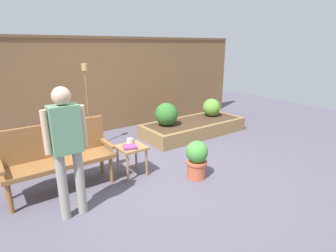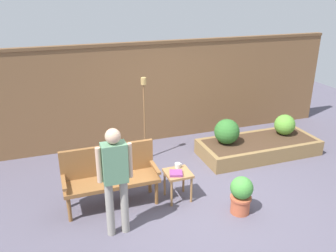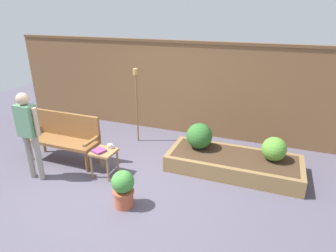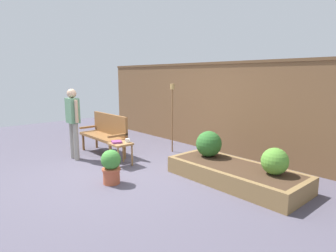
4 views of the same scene
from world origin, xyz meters
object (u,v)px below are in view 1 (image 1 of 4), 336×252
at_px(garden_bench, 57,152).
at_px(shrub_far_corner, 212,107).
at_px(book_on_table, 130,147).
at_px(person_by_bench, 67,143).
at_px(side_table, 132,151).
at_px(shrub_near_bench, 166,114).
at_px(tiki_torch, 86,91).
at_px(cup_on_table, 130,141).
at_px(potted_boxwood, 197,158).

height_order(garden_bench, shrub_far_corner, garden_bench).
relative_size(book_on_table, person_by_bench, 0.13).
relative_size(side_table, shrub_near_bench, 0.97).
height_order(shrub_far_corner, person_by_bench, person_by_bench).
bearing_deg(shrub_far_corner, shrub_near_bench, 180.00).
height_order(side_table, tiki_torch, tiki_torch).
relative_size(cup_on_table, person_by_bench, 0.08).
xyz_separation_m(side_table, potted_boxwood, (0.75, -0.67, -0.08)).
bearing_deg(side_table, cup_on_table, 69.68).
height_order(garden_bench, cup_on_table, garden_bench).
relative_size(side_table, shrub_far_corner, 1.12).
distance_m(book_on_table, tiki_torch, 1.71).
bearing_deg(shrub_near_bench, tiki_torch, 163.71).
relative_size(shrub_near_bench, tiki_torch, 0.30).
bearing_deg(potted_boxwood, cup_on_table, 131.04).
bearing_deg(book_on_table, side_table, 65.05).
distance_m(book_on_table, shrub_far_corner, 3.06).
bearing_deg(person_by_bench, shrub_far_corner, 22.41).
xyz_separation_m(tiki_torch, person_by_bench, (-0.98, -2.05, -0.20)).
distance_m(garden_bench, tiki_torch, 1.69).
bearing_deg(shrub_near_bench, book_on_table, -142.75).
height_order(cup_on_table, tiki_torch, tiki_torch).
xyz_separation_m(garden_bench, shrub_near_bench, (2.46, 0.83, 0.00)).
xyz_separation_m(book_on_table, shrub_far_corner, (2.85, 1.13, 0.01)).
relative_size(garden_bench, tiki_torch, 0.87).
relative_size(garden_bench, shrub_near_bench, 2.91).
bearing_deg(shrub_near_bench, garden_bench, -161.35).
distance_m(book_on_table, shrub_near_bench, 1.88).
xyz_separation_m(book_on_table, potted_boxwood, (0.81, -0.61, -0.18)).
distance_m(side_table, shrub_far_corner, 3.00).
bearing_deg(potted_boxwood, shrub_far_corner, 40.54).
distance_m(potted_boxwood, tiki_torch, 2.49).
bearing_deg(potted_boxwood, person_by_bench, 175.36).
relative_size(shrub_near_bench, person_by_bench, 0.32).
relative_size(garden_bench, book_on_table, 7.26).
height_order(book_on_table, tiki_torch, tiki_torch).
bearing_deg(book_on_table, cup_on_table, 80.12).
bearing_deg(garden_bench, person_by_bench, -93.81).
height_order(shrub_far_corner, tiki_torch, tiki_torch).
xyz_separation_m(side_table, person_by_bench, (-1.08, -0.52, 0.54)).
relative_size(potted_boxwood, tiki_torch, 0.36).
height_order(shrub_near_bench, person_by_bench, person_by_bench).
relative_size(shrub_near_bench, shrub_far_corner, 1.16).
xyz_separation_m(side_table, shrub_near_bench, (1.44, 1.08, 0.15)).
xyz_separation_m(cup_on_table, potted_boxwood, (0.70, -0.81, -0.20)).
bearing_deg(tiki_torch, shrub_near_bench, -16.29).
distance_m(cup_on_table, book_on_table, 0.22).
bearing_deg(cup_on_table, garden_bench, 174.34).
relative_size(potted_boxwood, shrub_near_bench, 1.21).
height_order(potted_boxwood, shrub_far_corner, shrub_far_corner).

